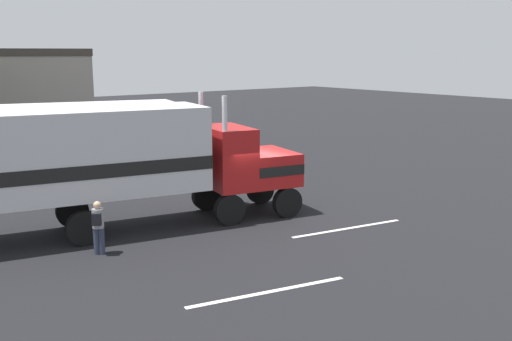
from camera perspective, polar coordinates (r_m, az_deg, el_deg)
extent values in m
plane|color=black|center=(21.90, -0.77, -4.30)|extent=(120.00, 120.00, 0.00)
cube|color=silver|center=(20.44, 8.87, -5.57)|extent=(4.36, 0.95, 0.01)
cube|color=silver|center=(15.09, 1.20, -11.69)|extent=(4.33, 1.09, 0.01)
cube|color=#B21919|center=(22.06, 1.01, 0.35)|extent=(2.27, 2.81, 1.20)
cube|color=#B21919|center=(21.29, -2.82, 1.31)|extent=(1.87, 2.73, 2.20)
cube|color=silver|center=(22.50, 3.13, 0.56)|extent=(0.50, 2.07, 1.08)
cube|color=black|center=(22.05, 1.01, 0.51)|extent=(2.27, 2.85, 0.36)
cylinder|color=silver|center=(22.00, -5.30, 3.18)|extent=(0.18, 0.18, 3.40)
cylinder|color=silver|center=(19.98, -3.02, 2.39)|extent=(0.18, 0.18, 3.40)
cube|color=silver|center=(19.60, -20.12, 1.37)|extent=(10.81, 4.65, 2.80)
cube|color=black|center=(19.67, -20.04, 0.17)|extent=(10.82, 4.69, 0.44)
cylinder|color=silver|center=(22.87, -3.13, -1.18)|extent=(1.40, 0.89, 0.64)
cylinder|color=black|center=(23.39, 0.41, -1.89)|extent=(1.14, 0.51, 1.10)
cylinder|color=black|center=(21.51, 3.05, -3.09)|extent=(1.14, 0.51, 1.10)
cylinder|color=black|center=(22.48, -4.84, -2.48)|extent=(1.14, 0.51, 1.10)
cylinder|color=black|center=(20.51, -2.57, -3.80)|extent=(1.14, 0.51, 1.10)
cylinder|color=black|center=(21.24, -17.38, -3.79)|extent=(1.14, 0.51, 1.10)
cylinder|color=black|center=(19.15, -16.32, -5.38)|extent=(1.14, 0.51, 1.10)
cylinder|color=#2D3347|center=(18.24, -15.19, -6.61)|extent=(0.18, 0.18, 0.82)
cylinder|color=#2D3347|center=(18.21, -14.72, -6.62)|extent=(0.18, 0.18, 0.82)
cylinder|color=gray|center=(18.02, -15.07, -4.50)|extent=(0.34, 0.34, 0.58)
sphere|color=tan|center=(17.92, -15.14, -3.25)|extent=(0.23, 0.23, 0.23)
cube|color=black|center=(17.83, -15.19, -4.58)|extent=(0.31, 0.28, 0.36)
cube|color=silver|center=(30.86, -18.05, 3.43)|extent=(11.28, 5.35, 2.90)
cube|color=black|center=(30.79, -18.12, 4.50)|extent=(10.66, 5.21, 0.90)
cylinder|color=black|center=(32.75, -10.91, 1.65)|extent=(1.04, 0.53, 1.00)
cylinder|color=black|center=(30.58, -10.04, 1.00)|extent=(1.04, 0.53, 1.00)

